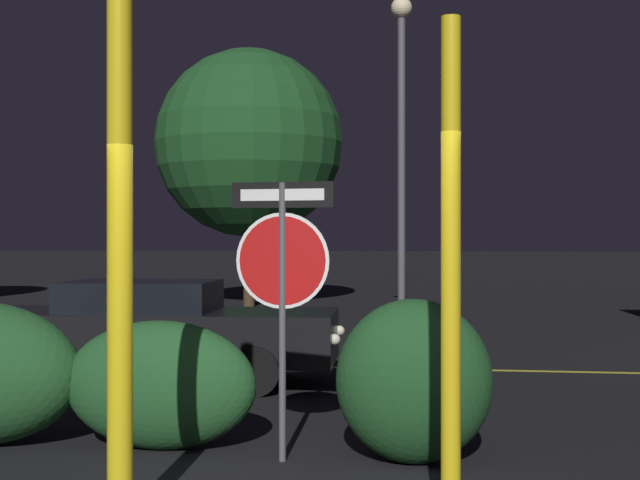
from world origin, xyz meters
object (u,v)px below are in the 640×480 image
stop_sign (282,262)px  passing_car_2 (150,330)px  yellow_pole_left (120,253)px  yellow_pole_right (451,293)px  hedge_bush_3 (414,381)px  street_lamp (401,118)px  tree_0 (249,143)px  hedge_bush_2 (160,385)px

stop_sign → passing_car_2: 4.57m
yellow_pole_left → yellow_pole_right: yellow_pole_left is taller
yellow_pole_right → passing_car_2: 7.21m
hedge_bush_3 → street_lamp: bearing=92.9°
stop_sign → hedge_bush_3: size_ratio=1.71×
tree_0 → yellow_pole_left: bearing=-80.3°
passing_car_2 → street_lamp: bearing=154.5°
yellow_pole_left → hedge_bush_3: yellow_pole_left is taller
stop_sign → yellow_pole_left: 2.02m
hedge_bush_3 → passing_car_2: (-3.52, 3.68, 0.00)m
stop_sign → yellow_pole_right: (1.39, -2.31, -0.11)m
hedge_bush_2 → street_lamp: bearing=80.9°
yellow_pole_left → tree_0: (-3.20, 18.76, 2.76)m
stop_sign → hedge_bush_3: stop_sign is taller
street_lamp → hedge_bush_2: bearing=-99.1°
yellow_pole_left → passing_car_2: 5.98m
yellow_pole_left → hedge_bush_3: bearing=46.6°
stop_sign → passing_car_2: size_ratio=0.48×
hedge_bush_2 → tree_0: (-2.77, 16.60, 3.97)m
stop_sign → passing_car_2: bearing=128.0°
hedge_bush_3 → tree_0: bearing=106.7°
hedge_bush_2 → stop_sign: bearing=-13.4°
hedge_bush_2 → hedge_bush_3: 2.28m
stop_sign → tree_0: 17.57m
yellow_pole_left → hedge_bush_2: size_ratio=2.04×
yellow_pole_right → passing_car_2: size_ratio=0.64×
yellow_pole_right → hedge_bush_3: yellow_pole_right is taller
stop_sign → hedge_bush_2: (-1.16, 0.28, -1.11)m
hedge_bush_2 → street_lamp: 11.46m
yellow_pole_left → tree_0: tree_0 is taller
yellow_pole_left → passing_car_2: yellow_pole_left is taller
passing_car_2 → street_lamp: (2.96, 7.20, 3.68)m
yellow_pole_right → tree_0: size_ratio=0.44×
yellow_pole_right → hedge_bush_2: (-2.55, 2.59, -1.00)m
hedge_bush_2 → hedge_bush_3: (2.27, -0.20, 0.11)m
passing_car_2 → hedge_bush_3: bearing=40.6°
yellow_pole_right → passing_car_2: bearing=122.1°
hedge_bush_2 → street_lamp: (1.71, 10.68, 3.80)m
yellow_pole_right → hedge_bush_2: yellow_pole_right is taller
yellow_pole_left → yellow_pole_right: size_ratio=1.14×
yellow_pole_right → tree_0: tree_0 is taller
stop_sign → street_lamp: (0.55, 10.95, 2.69)m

